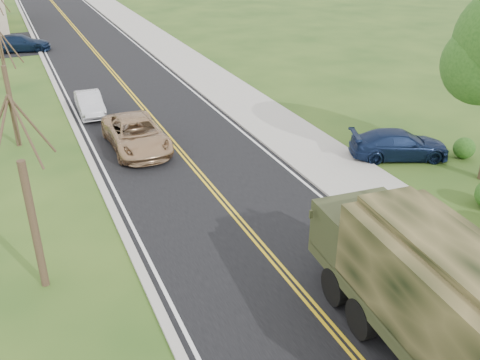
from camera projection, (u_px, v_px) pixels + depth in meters
road at (96, 53)px, 43.49m from camera, size 8.00×120.00×0.01m
curb_right at (145, 47)px, 44.97m from camera, size 0.30×120.00×0.12m
sidewalk_right at (165, 45)px, 45.61m from camera, size 3.20×120.00×0.10m
curb_left at (42, 57)px, 41.97m from camera, size 0.30×120.00×0.10m
bare_tree_a at (31, 211)px, 15.29m from camera, size 1.93×2.26×6.08m
bare_tree_b at (10, 97)px, 25.15m from camera, size 1.83×2.14×5.73m
military_truck at (424, 283)px, 13.20m from camera, size 3.08×7.45×3.63m
suv_champagne at (136, 134)px, 25.56m from camera, size 2.51×5.40×1.50m
sedan_silver at (90, 104)px, 30.02m from camera, size 1.39×3.76×1.23m
pickup_navy at (399, 144)px, 24.68m from camera, size 4.89×3.38×1.32m
lot_car_navy at (20, 43)px, 43.54m from camera, size 4.97×2.78×1.36m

